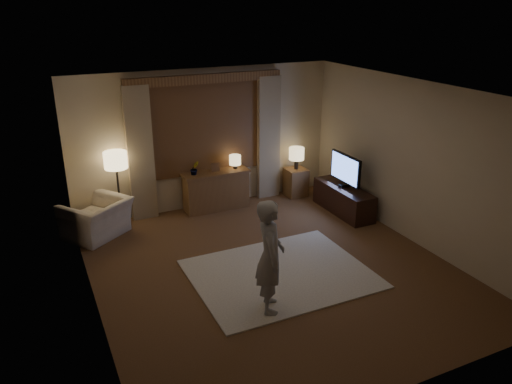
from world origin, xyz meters
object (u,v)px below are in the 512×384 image
side_table (296,182)px  tv_stand (343,200)px  person (270,256)px  sideboard (216,191)px  armchair (97,219)px

side_table → tv_stand: 1.19m
side_table → person: size_ratio=0.38×
sideboard → side_table: 1.70m
sideboard → armchair: bearing=-173.0°
armchair → tv_stand: armchair is taller
side_table → person: person is taller
person → sideboard: bearing=10.3°
sideboard → tv_stand: (2.08, -1.18, -0.10)m
armchair → person: person is taller
person → armchair: bearing=47.8°
sideboard → side_table: bearing=-1.7°
tv_stand → person: bearing=-140.1°
sideboard → tv_stand: size_ratio=0.86×
side_table → tv_stand: (0.38, -1.13, -0.03)m
person → tv_stand: bearing=-30.2°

